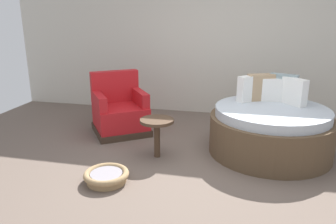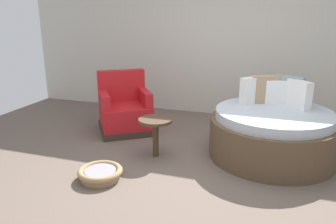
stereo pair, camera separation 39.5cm
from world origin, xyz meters
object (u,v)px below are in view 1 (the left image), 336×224
object	(u,v)px
round_daybed	(270,129)
pet_basket	(106,176)
side_table	(157,126)
red_armchair	(120,112)

from	to	relation	value
round_daybed	pet_basket	xyz separation A→B (m)	(-1.83, -1.29, -0.26)
round_daybed	side_table	bearing A→B (deg)	-161.14
round_daybed	pet_basket	size ratio (longest dim) A/B	3.17
side_table	pet_basket	bearing A→B (deg)	-115.59
pet_basket	side_table	xyz separation A→B (m)	(0.38, 0.79, 0.35)
pet_basket	side_table	size ratio (longest dim) A/B	0.98
round_daybed	side_table	xyz separation A→B (m)	(-1.45, -0.49, 0.09)
red_armchair	side_table	world-z (taller)	red_armchair
red_armchair	round_daybed	bearing A→B (deg)	-7.81
pet_basket	side_table	bearing A→B (deg)	64.41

